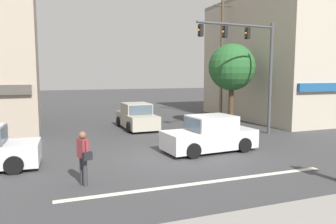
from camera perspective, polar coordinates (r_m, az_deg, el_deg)
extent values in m
plane|color=#3D3D3F|center=(13.64, -0.40, -7.76)|extent=(120.00, 120.00, 0.00)
cube|color=silver|center=(10.56, 6.33, -12.11)|extent=(9.00, 0.24, 0.01)
cube|color=#B7AD99|center=(27.95, 21.15, 8.28)|extent=(10.09, 11.44, 8.81)
cube|color=gray|center=(28.48, 21.55, 17.46)|extent=(10.09, 11.44, 0.30)
cylinder|color=#4C3823|center=(21.57, 10.90, 1.11)|extent=(0.32, 0.32, 2.71)
sphere|color=#28602D|center=(21.48, 11.05, 7.68)|extent=(2.98, 2.98, 2.98)
cylinder|color=brown|center=(25.43, 9.32, 8.87)|extent=(0.22, 0.22, 8.83)
cube|color=#473828|center=(25.90, 9.49, 17.78)|extent=(1.40, 0.12, 0.10)
cylinder|color=#47474C|center=(19.41, 17.40, 5.48)|extent=(0.18, 0.18, 6.20)
cylinder|color=#47474C|center=(18.07, 11.87, 14.64)|extent=(4.80, 0.46, 0.12)
cube|color=black|center=(18.45, 13.68, 13.18)|extent=(0.22, 0.25, 0.60)
sphere|color=black|center=(18.40, 13.40, 13.77)|extent=(0.12, 0.12, 0.12)
sphere|color=orange|center=(18.38, 13.38, 13.21)|extent=(0.12, 0.12, 0.12)
sphere|color=black|center=(18.36, 13.37, 12.65)|extent=(0.12, 0.12, 0.12)
cube|color=black|center=(17.61, 9.90, 13.59)|extent=(0.22, 0.25, 0.60)
sphere|color=black|center=(17.57, 9.58, 14.20)|extent=(0.12, 0.12, 0.12)
sphere|color=orange|center=(17.54, 9.56, 13.62)|extent=(0.12, 0.12, 0.12)
sphere|color=black|center=(17.52, 9.55, 13.04)|extent=(0.12, 0.12, 0.12)
cube|color=black|center=(16.85, 5.73, 13.97)|extent=(0.22, 0.25, 0.60)
sphere|color=black|center=(16.81, 5.38, 14.61)|extent=(0.12, 0.12, 0.12)
sphere|color=orange|center=(16.79, 5.37, 14.00)|extent=(0.12, 0.12, 0.12)
sphere|color=black|center=(16.76, 5.36, 13.39)|extent=(0.12, 0.12, 0.12)
cube|color=#B7B29E|center=(20.51, -5.45, -1.38)|extent=(1.79, 4.14, 0.80)
cube|color=#B7B29E|center=(20.52, -5.55, 0.65)|extent=(1.60, 1.94, 0.64)
cube|color=#475666|center=(19.60, -4.75, 0.38)|extent=(1.44, 0.09, 0.54)
cylinder|color=black|center=(19.61, -2.00, -2.37)|extent=(0.19, 0.64, 0.64)
cylinder|color=black|center=(19.11, -6.80, -2.65)|extent=(0.19, 0.64, 0.64)
cylinder|color=black|center=(22.00, -4.26, -1.40)|extent=(0.19, 0.64, 0.64)
cylinder|color=black|center=(21.55, -8.57, -1.63)|extent=(0.19, 0.64, 0.64)
cube|color=silver|center=(14.57, 7.20, -4.70)|extent=(4.22, 2.01, 0.80)
cube|color=silver|center=(14.50, 7.58, -1.87)|extent=(2.01, 1.70, 0.64)
cube|color=#475666|center=(14.00, 4.23, -2.13)|extent=(0.17, 1.44, 0.54)
cylinder|color=black|center=(13.26, 4.47, -6.77)|extent=(0.65, 0.23, 0.64)
cylinder|color=black|center=(14.73, 1.20, -5.40)|extent=(0.65, 0.23, 0.64)
cylinder|color=black|center=(14.65, 13.20, -5.64)|extent=(0.65, 0.23, 0.64)
cylinder|color=black|center=(15.99, 9.43, -4.52)|extent=(0.65, 0.23, 0.64)
cube|color=#475666|center=(13.07, -26.71, -3.46)|extent=(0.14, 1.44, 0.54)
cylinder|color=black|center=(14.01, -24.32, -6.62)|extent=(0.65, 0.22, 0.64)
cylinder|color=black|center=(12.38, -25.27, -8.38)|extent=(0.65, 0.22, 0.64)
cylinder|color=#333338|center=(10.55, -14.74, -9.89)|extent=(0.14, 0.14, 0.86)
cylinder|color=#333338|center=(10.40, -14.24, -10.12)|extent=(0.14, 0.14, 0.86)
cube|color=maroon|center=(10.29, -14.61, -6.16)|extent=(0.35, 0.42, 0.58)
sphere|color=brown|center=(10.21, -14.68, -3.91)|extent=(0.22, 0.22, 0.22)
cylinder|color=maroon|center=(10.50, -15.27, -5.93)|extent=(0.09, 0.09, 0.56)
cylinder|color=maroon|center=(10.09, -13.92, -6.39)|extent=(0.09, 0.09, 0.56)
cube|color=black|center=(10.05, -13.86, -7.47)|extent=(0.30, 0.22, 0.24)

